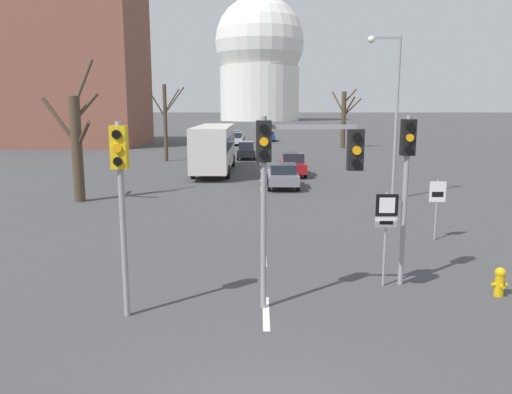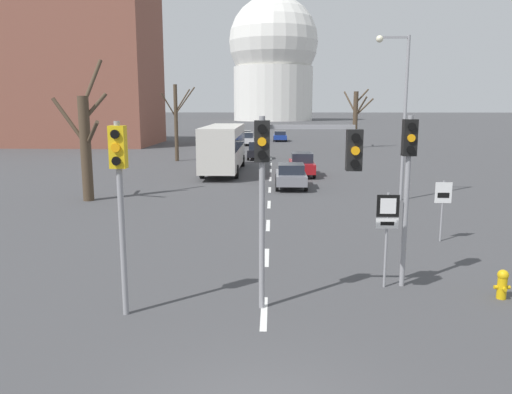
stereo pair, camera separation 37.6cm
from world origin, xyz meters
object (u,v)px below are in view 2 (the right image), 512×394
at_px(street_lamp_right, 400,102).
at_px(sedan_near_left, 302,164).
at_px(sedan_distant_centre, 291,175).
at_px(sedan_far_left, 257,150).
at_px(sedan_far_right, 248,139).
at_px(speed_limit_sign, 443,201).
at_px(fire_hydrant, 502,283).
at_px(traffic_signal_near_right, 408,169).
at_px(route_sign_post, 387,223).
at_px(sedan_mid_centre, 246,136).
at_px(traffic_signal_centre_tall, 295,165).
at_px(city_bus, 224,145).
at_px(sedan_near_right, 280,136).
at_px(traffic_signal_near_left, 120,182).

height_order(street_lamp_right, sedan_near_left, street_lamp_right).
bearing_deg(sedan_distant_centre, sedan_far_left, 98.88).
bearing_deg(street_lamp_right, sedan_far_right, 104.59).
distance_m(street_lamp_right, sedan_far_right, 39.08).
bearing_deg(speed_limit_sign, fire_hydrant, -92.64).
bearing_deg(traffic_signal_near_right, sedan_distant_centre, 98.58).
bearing_deg(route_sign_post, speed_limit_sign, 57.46).
bearing_deg(sedan_mid_centre, route_sign_post, -82.99).
distance_m(street_lamp_right, sedan_distant_centre, 7.85).
xyz_separation_m(traffic_signal_near_right, sedan_distant_centre, (-2.51, 16.65, -2.49)).
xyz_separation_m(traffic_signal_near_right, traffic_signal_centre_tall, (-3.08, -1.67, 0.29)).
bearing_deg(sedan_far_right, speed_limit_sign, -78.31).
bearing_deg(city_bus, speed_limit_sign, -62.66).
relative_size(sedan_near_left, sedan_near_right, 0.97).
relative_size(fire_hydrant, sedan_mid_centre, 0.17).
bearing_deg(traffic_signal_centre_tall, sedan_distant_centre, 88.21).
bearing_deg(sedan_distant_centre, route_sign_post, -83.21).
bearing_deg(street_lamp_right, route_sign_post, -104.61).
bearing_deg(fire_hydrant, traffic_signal_centre_tall, -171.57).
xyz_separation_m(traffic_signal_near_right, sedan_far_right, (-6.89, 50.55, -2.45)).
bearing_deg(traffic_signal_near_right, traffic_signal_near_left, -162.97).
bearing_deg(sedan_near_right, city_bus, -97.73).
bearing_deg(traffic_signal_near_left, sedan_near_left, 77.18).
relative_size(traffic_signal_near_left, city_bus, 0.42).
height_order(fire_hydrant, sedan_near_right, sedan_near_right).
height_order(sedan_distant_centre, city_bus, city_bus).
distance_m(traffic_signal_near_right, sedan_near_left, 22.35).
xyz_separation_m(speed_limit_sign, sedan_near_left, (-4.15, 17.44, -0.68)).
height_order(sedan_mid_centre, sedan_distant_centre, sedan_mid_centre).
bearing_deg(route_sign_post, sedan_far_right, 97.17).
bearing_deg(sedan_mid_centre, traffic_signal_centre_tall, -85.69).
bearing_deg(street_lamp_right, traffic_signal_centre_tall, -112.26).
distance_m(fire_hydrant, sedan_far_left, 35.18).
distance_m(sedan_mid_centre, sedan_distant_centre, 39.94).
bearing_deg(sedan_near_right, sedan_far_left, -95.79).
relative_size(street_lamp_right, sedan_mid_centre, 1.87).
relative_size(traffic_signal_centre_tall, route_sign_post, 1.78).
distance_m(traffic_signal_centre_tall, speed_limit_sign, 8.80).
distance_m(speed_limit_sign, sedan_near_right, 53.78).
distance_m(fire_hydrant, sedan_near_left, 23.36).
bearing_deg(city_bus, sedan_mid_centre, 90.27).
distance_m(fire_hydrant, street_lamp_right, 14.61).
bearing_deg(traffic_signal_centre_tall, sedan_mid_centre, 94.31).
bearing_deg(fire_hydrant, city_bus, 111.28).
height_order(speed_limit_sign, sedan_mid_centre, speed_limit_sign).
height_order(route_sign_post, city_bus, city_bus).
xyz_separation_m(street_lamp_right, sedan_mid_centre, (-10.35, 43.32, -4.29)).
relative_size(traffic_signal_near_right, street_lamp_right, 0.55).
relative_size(sedan_mid_centre, sedan_distant_centre, 1.18).
xyz_separation_m(traffic_signal_near_left, sedan_mid_centre, (-0.36, 58.45, -2.40)).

